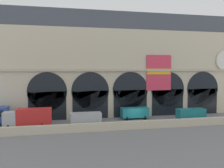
{
  "coord_description": "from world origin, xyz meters",
  "views": [
    {
      "loc": [
        -14.09,
        -41.8,
        9.5
      ],
      "look_at": [
        -3.76,
        5.0,
        6.65
      ],
      "focal_mm": 39.3,
      "sensor_mm": 36.0,
      "label": 1
    }
  ],
  "objects": [
    {
      "name": "van_midwest",
      "position": [
        -9.6,
        -0.82,
        1.25
      ],
      "size": [
        5.2,
        2.48,
        2.2
      ],
      "color": "#ADB2B7",
      "rests_on": "ground"
    },
    {
      "name": "box_truck_west",
      "position": [
        -18.86,
        -0.34,
        1.7
      ],
      "size": [
        7.5,
        2.91,
        3.12
      ],
      "color": "#ADB2B7",
      "rests_on": "ground"
    },
    {
      "name": "van_center",
      "position": [
        0.19,
        2.73,
        1.25
      ],
      "size": [
        5.2,
        2.48,
        2.2
      ],
      "color": "#19727A",
      "rests_on": "ground"
    },
    {
      "name": "van_mideast",
      "position": [
        10.01,
        -0.81,
        1.25
      ],
      "size": [
        5.2,
        2.48,
        2.2
      ],
      "color": "#19727A",
      "rests_on": "ground"
    },
    {
      "name": "station_building",
      "position": [
        0.03,
        7.39,
        10.21
      ],
      "size": [
        49.86,
        5.21,
        21.02
      ],
      "color": "beige",
      "rests_on": "ground"
    },
    {
      "name": "ground_plane",
      "position": [
        0.0,
        0.0,
        0.0
      ],
      "size": [
        200.0,
        200.0,
        0.0
      ],
      "primitive_type": "plane",
      "color": "slate"
    },
    {
      "name": "quay_parapet_wall",
      "position": [
        0.0,
        -5.03,
        0.65
      ],
      "size": [
        90.0,
        0.7,
        1.3
      ],
      "primitive_type": "cube",
      "color": "beige",
      "rests_on": "ground"
    }
  ]
}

